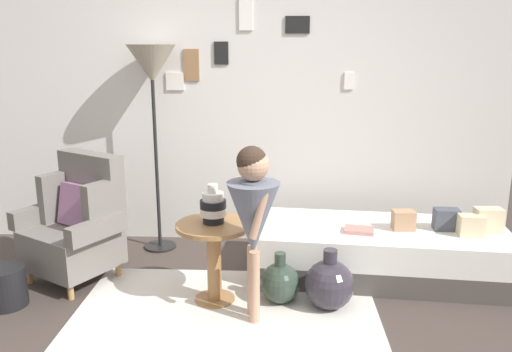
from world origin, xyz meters
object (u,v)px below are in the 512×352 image
at_px(floor_lamp, 152,72).
at_px(demijohn_near, 280,283).
at_px(vase_striped, 213,207).
at_px(book_on_daybed, 359,230).
at_px(side_table, 214,247).
at_px(magazine_basket, 6,287).
at_px(daybed, 382,252).
at_px(armchair, 78,224).
at_px(demijohn_far, 329,284).
at_px(person_child, 253,211).

bearing_deg(floor_lamp, demijohn_near, -42.13).
bearing_deg(vase_striped, book_on_daybed, 18.41).
bearing_deg(vase_striped, side_table, -85.19).
height_order(demijohn_near, magazine_basket, demijohn_near).
bearing_deg(daybed, side_table, -159.05).
bearing_deg(vase_striped, magazine_basket, -173.70).
relative_size(armchair, daybed, 0.49).
height_order(floor_lamp, magazine_basket, floor_lamp).
bearing_deg(magazine_basket, armchair, 53.99).
xyz_separation_m(demijohn_far, magazine_basket, (-2.25, -0.07, -0.04)).
bearing_deg(armchair, side_table, -17.47).
distance_m(armchair, demijohn_near, 1.62).
relative_size(daybed, side_table, 3.38).
distance_m(side_table, person_child, 0.51).
xyz_separation_m(armchair, book_on_daybed, (2.15, 0.03, -0.02)).
height_order(daybed, magazine_basket, daybed).
height_order(daybed, demijohn_far, demijohn_far).
distance_m(floor_lamp, demijohn_near, 2.03).
height_order(book_on_daybed, demijohn_far, same).
relative_size(daybed, person_child, 1.67).
bearing_deg(floor_lamp, side_table, -57.76).
bearing_deg(magazine_basket, floor_lamp, 53.54).
relative_size(person_child, magazine_basket, 4.20).
bearing_deg(daybed, armchair, -176.65).
bearing_deg(armchair, demijohn_far, -12.19).
distance_m(armchair, book_on_daybed, 2.15).
height_order(armchair, person_child, person_child).
relative_size(side_table, magazine_basket, 2.08).
relative_size(side_table, floor_lamp, 0.33).
distance_m(vase_striped, demijohn_near, 0.72).
distance_m(side_table, magazine_basket, 1.48).
distance_m(side_table, floor_lamp, 1.63).
xyz_separation_m(vase_striped, person_child, (0.29, -0.26, 0.06)).
relative_size(side_table, demijohn_far, 1.35).
height_order(side_table, book_on_daybed, side_table).
bearing_deg(demijohn_far, armchair, 167.81).
xyz_separation_m(side_table, person_child, (0.29, -0.24, 0.35)).
relative_size(armchair, book_on_daybed, 4.41).
distance_m(daybed, floor_lamp, 2.37).
relative_size(person_child, demijohn_far, 2.73).
height_order(daybed, book_on_daybed, book_on_daybed).
distance_m(armchair, person_child, 1.54).
bearing_deg(demijohn_near, side_table, -179.67).
bearing_deg(magazine_basket, person_child, -3.43).
height_order(floor_lamp, person_child, floor_lamp).
bearing_deg(floor_lamp, armchair, -126.79).
bearing_deg(magazine_basket, book_on_daybed, 11.56).
distance_m(armchair, side_table, 1.15).
distance_m(armchair, vase_striped, 1.17).
height_order(daybed, floor_lamp, floor_lamp).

